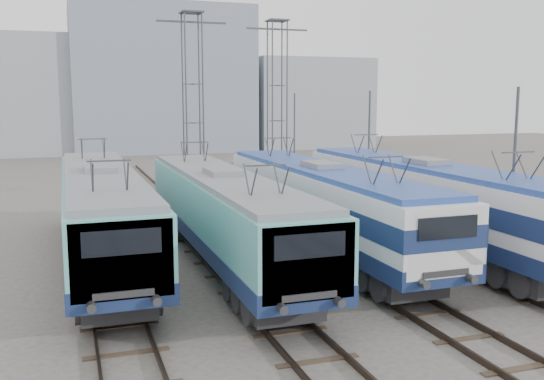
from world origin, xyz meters
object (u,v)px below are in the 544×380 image
Objects in this scene: locomotive_center_left at (225,211)px; locomotive_far_left at (102,208)px; catenary_tower_east at (277,98)px; catenary_tower_west at (193,98)px; mast_rear at (294,139)px; locomotive_far_right at (427,196)px; mast_mid at (369,152)px; locomotive_center_right at (323,200)px; mast_front at (513,177)px.

locomotive_far_left is at bearing 157.85° from locomotive_center_left.
catenary_tower_west is at bearing -162.90° from catenary_tower_east.
locomotive_center_left is at bearing -97.66° from catenary_tower_west.
catenary_tower_west and catenary_tower_east have the same top height.
locomotive_far_right is at bearing -95.05° from mast_rear.
mast_mid reaches higher than locomotive_far_right.
mast_rear reaches higher than locomotive_center_left.
locomotive_center_left is 1.48× the size of catenary_tower_west.
catenary_tower_west reaches higher than locomotive_center_right.
locomotive_far_left reaches higher than locomotive_center_left.
catenary_tower_east reaches higher than locomotive_center_right.
catenary_tower_east is 10.69m from mast_mid.
mast_mid is 12.00m from mast_rear.
locomotive_far_right is 2.65× the size of mast_mid.
catenary_tower_west is (6.75, 14.90, 4.37)m from locomotive_far_left.
catenary_tower_east is at bearing 90.76° from locomotive_far_right.
locomotive_center_right is 0.97× the size of locomotive_far_right.
locomotive_far_left is 1.52× the size of catenary_tower_west.
catenary_tower_east is (6.50, 2.00, 0.00)m from catenary_tower_west.
locomotive_far_right is 9.20m from mast_mid.
locomotive_far_left is 9.06m from locomotive_center_right.
catenary_tower_west is at bearing 137.07° from mast_mid.
mast_front is at bearing -18.38° from locomotive_far_left.
locomotive_center_right reaches higher than locomotive_center_left.
mast_mid is (8.60, -8.00, -3.14)m from catenary_tower_west.
catenary_tower_west is at bearing 113.27° from mast_front.
locomotive_center_right is 7.62m from mast_front.
catenary_tower_east is 4.28m from mast_rear.
locomotive_far_left is 4.86m from locomotive_center_left.
locomotive_center_left is at bearing -115.04° from catenary_tower_east.
catenary_tower_west is at bearing -155.06° from mast_rear.
locomotive_center_left is 0.96× the size of locomotive_far_right.
mast_mid is at bearing -90.00° from mast_rear.
mast_mid is at bearing 90.00° from mast_front.
locomotive_far_left is 21.91m from catenary_tower_east.
mast_front is at bearing -32.40° from locomotive_center_right.
catenary_tower_east is at bearing 51.90° from locomotive_far_left.
catenary_tower_east reaches higher than mast_rear.
locomotive_center_left is 0.98× the size of locomotive_center_right.
mast_mid is (6.35, 7.97, 1.20)m from locomotive_center_right.
mast_mid is at bearing -42.93° from catenary_tower_west.
locomotive_far_right is 21.05m from mast_rear.
locomotive_far_left is 16.87m from mast_mid.
mast_front and mast_rear have the same top height.
locomotive_far_right reaches higher than locomotive_center_left.
catenary_tower_east is 1.71× the size of mast_mid.
locomotive_center_left is 9.00m from locomotive_far_right.
locomotive_far_left is 16.22m from mast_front.
locomotive_far_right is at bearing -101.69° from mast_mid.
mast_rear is at bearing 43.60° from catenary_tower_east.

